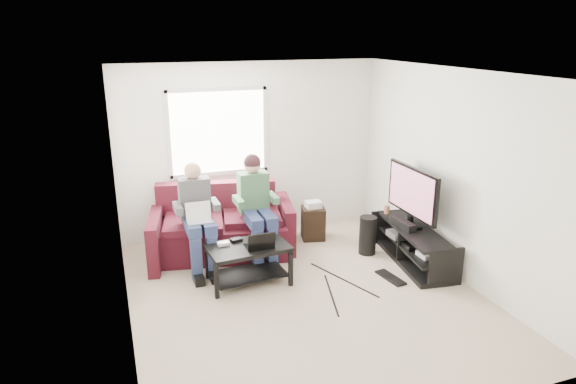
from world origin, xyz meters
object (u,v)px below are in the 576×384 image
(coffee_table, at_px, (248,255))
(subwoofer, at_px, (368,235))
(tv, at_px, (412,193))
(tv_stand, at_px, (413,247))
(sofa, at_px, (223,229))
(end_table, at_px, (313,222))

(coffee_table, height_order, subwoofer, subwoofer)
(tv, height_order, subwoofer, tv)
(coffee_table, relative_size, tv_stand, 0.66)
(sofa, bearing_deg, subwoofer, -20.93)
(sofa, xyz_separation_m, coffee_table, (0.10, -1.00, 0.02))
(tv_stand, xyz_separation_m, tv, (-0.00, 0.10, 0.74))
(sofa, distance_m, tv, 2.66)
(sofa, distance_m, subwoofer, 2.05)
(sofa, height_order, subwoofer, sofa)
(tv_stand, bearing_deg, end_table, 127.37)
(coffee_table, bearing_deg, tv, -2.57)
(end_table, bearing_deg, sofa, -178.61)
(coffee_table, xyz_separation_m, end_table, (1.30, 1.04, -0.10))
(coffee_table, bearing_deg, tv_stand, -5.11)
(coffee_table, height_order, end_table, end_table)
(subwoofer, bearing_deg, tv, -41.03)
(coffee_table, xyz_separation_m, tv_stand, (2.24, -0.20, -0.14))
(tv_stand, height_order, subwoofer, subwoofer)
(sofa, relative_size, tv, 1.99)
(tv, xyz_separation_m, subwoofer, (-0.43, 0.37, -0.69))
(tv, bearing_deg, sofa, 154.74)
(tv_stand, relative_size, subwoofer, 2.86)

